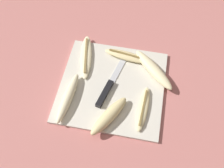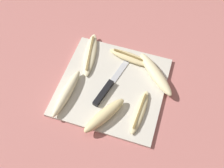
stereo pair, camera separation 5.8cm
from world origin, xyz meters
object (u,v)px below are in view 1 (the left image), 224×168
object	(u,v)px
knife	(107,90)
banana_bright_far	(68,98)
banana_ripe_center	(127,56)
banana_mellow_near	(109,116)
banana_pale_long	(86,56)
banana_soft_right	(143,109)
banana_cream_curved	(154,70)

from	to	relation	value
knife	banana_bright_far	size ratio (longest dim) A/B	1.12
banana_bright_far	banana_ripe_center	size ratio (longest dim) A/B	1.11
banana_bright_far	banana_mellow_near	xyz separation A→B (m)	(0.15, -0.04, 0.00)
banana_pale_long	banana_ripe_center	xyz separation A→B (m)	(0.16, 0.03, 0.00)
banana_bright_far	banana_pale_long	world-z (taller)	banana_bright_far
banana_soft_right	banana_mellow_near	bearing A→B (deg)	-153.84
banana_bright_far	banana_mellow_near	size ratio (longest dim) A/B	1.17
banana_pale_long	banana_cream_curved	size ratio (longest dim) A/B	1.18
banana_mellow_near	banana_ripe_center	distance (m)	0.26
banana_soft_right	banana_cream_curved	world-z (taller)	banana_cream_curved
banana_ripe_center	banana_mellow_near	bearing A→B (deg)	-94.10
knife	banana_soft_right	xyz separation A→B (m)	(0.14, -0.05, 0.00)
banana_mellow_near	banana_bright_far	bearing A→B (deg)	165.10
banana_cream_curved	banana_soft_right	bearing A→B (deg)	-96.13
banana_bright_far	banana_ripe_center	xyz separation A→B (m)	(0.17, 0.22, -0.01)
banana_bright_far	banana_soft_right	bearing A→B (deg)	2.64
banana_pale_long	banana_cream_curved	distance (m)	0.26
banana_bright_far	banana_ripe_center	distance (m)	0.28
banana_soft_right	banana_bright_far	size ratio (longest dim) A/B	0.86
banana_ripe_center	banana_cream_curved	xyz separation A→B (m)	(0.11, -0.05, 0.01)
banana_cream_curved	banana_bright_far	bearing A→B (deg)	-148.17
knife	banana_soft_right	distance (m)	0.15
banana_ripe_center	banana_cream_curved	distance (m)	0.12
banana_mellow_near	banana_soft_right	bearing A→B (deg)	26.16
knife	banana_ripe_center	bearing A→B (deg)	87.40
banana_bright_far	banana_ripe_center	world-z (taller)	banana_bright_far
banana_ripe_center	banana_cream_curved	size ratio (longest dim) A/B	1.03
knife	banana_ripe_center	distance (m)	0.17
banana_soft_right	banana_cream_curved	bearing A→B (deg)	83.87
banana_soft_right	banana_bright_far	world-z (taller)	banana_bright_far
knife	banana_cream_curved	xyz separation A→B (m)	(0.15, 0.11, 0.01)
knife	banana_mellow_near	xyz separation A→B (m)	(0.03, -0.10, 0.01)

